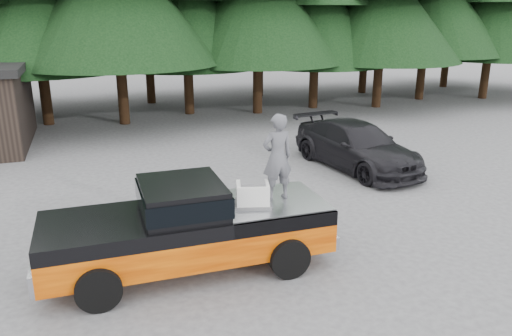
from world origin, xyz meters
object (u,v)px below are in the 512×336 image
object	(u,v)px
air_compressor	(253,195)
pickup_truck	(189,240)
parked_car	(356,146)
man_on_bed	(277,157)

from	to	relation	value
air_compressor	pickup_truck	bearing A→B (deg)	-172.41
pickup_truck	parked_car	xyz separation A→B (m)	(6.92, 5.26, 0.12)
pickup_truck	man_on_bed	bearing A→B (deg)	0.87
air_compressor	parked_car	xyz separation A→B (m)	(5.58, 5.44, -0.78)
pickup_truck	man_on_bed	world-z (taller)	man_on_bed
pickup_truck	parked_car	world-z (taller)	parked_car
air_compressor	parked_car	distance (m)	7.83
air_compressor	parked_car	bearing A→B (deg)	59.43
man_on_bed	air_compressor	bearing A→B (deg)	14.43
man_on_bed	parked_car	bearing A→B (deg)	-137.74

